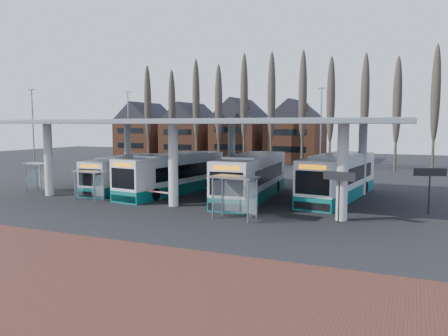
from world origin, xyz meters
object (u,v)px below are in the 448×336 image
at_px(shelter_0, 40,171).
at_px(shelter_2, 236,188).
at_px(bus_0, 126,173).
at_px(shelter_1, 90,179).
at_px(bus_3, 339,177).
at_px(bus_1, 174,174).
at_px(bus_2, 252,177).

relative_size(shelter_0, shelter_2, 0.96).
relative_size(bus_0, shelter_0, 3.79).
bearing_deg(shelter_2, shelter_1, 179.53).
height_order(bus_3, shelter_2, bus_3).
xyz_separation_m(bus_1, shelter_2, (8.98, -7.73, 0.35)).
distance_m(shelter_1, shelter_2, 13.34).
bearing_deg(shelter_2, bus_3, 73.93).
distance_m(bus_2, shelter_0, 18.89).
height_order(bus_1, shelter_2, bus_1).
relative_size(bus_2, shelter_2, 4.21).
bearing_deg(bus_0, shelter_1, -86.47).
relative_size(bus_3, shelter_1, 5.03).
xyz_separation_m(bus_1, shelter_0, (-11.16, -4.24, 0.24)).
relative_size(bus_1, shelter_0, 4.24).
distance_m(bus_0, shelter_0, 7.42).
relative_size(bus_0, bus_3, 0.86).
distance_m(shelter_0, shelter_2, 20.44).
bearing_deg(shelter_2, bus_1, 147.16).
distance_m(bus_2, shelter_1, 12.88).
distance_m(bus_0, bus_1, 5.24).
distance_m(bus_2, bus_3, 7.02).
bearing_deg(bus_0, bus_2, -6.44).
relative_size(shelter_1, shelter_2, 0.85).
distance_m(bus_0, shelter_2, 16.29).
relative_size(bus_1, bus_2, 0.97).
height_order(bus_2, bus_3, bus_3).
bearing_deg(bus_0, shelter_2, -35.32).
relative_size(bus_2, shelter_0, 4.38).
relative_size(bus_1, bus_3, 0.96).
xyz_separation_m(bus_0, shelter_2, (14.22, -7.94, 0.52)).
bearing_deg(bus_2, shelter_2, -81.85).
distance_m(bus_3, shelter_2, 11.61).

